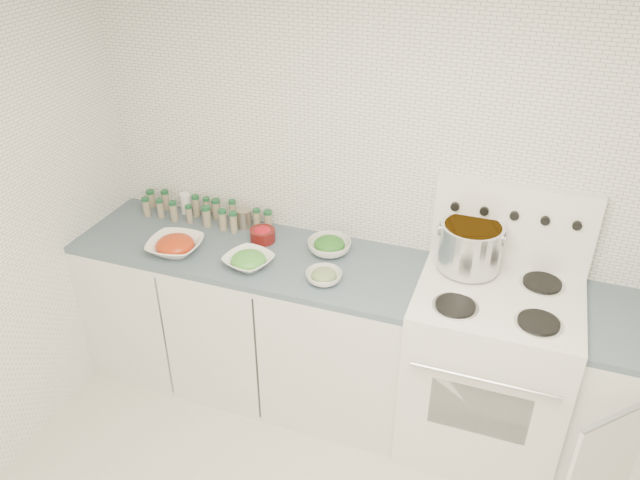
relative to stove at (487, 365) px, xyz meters
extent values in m
cube|color=white|center=(-0.48, 0.32, 0.75)|extent=(3.50, 0.02, 2.50)
cube|color=white|center=(-1.30, 0.00, -0.06)|extent=(1.85, 0.62, 0.86)
cube|color=#435864|center=(-1.30, 0.00, 0.39)|extent=(1.85, 0.62, 0.03)
cube|color=white|center=(0.00, -0.01, -0.04)|extent=(0.76, 0.65, 0.92)
cube|color=black|center=(0.00, -0.33, 0.00)|extent=(0.45, 0.01, 0.28)
cylinder|color=silver|center=(0.00, -0.37, 0.22)|extent=(0.65, 0.02, 0.02)
cube|color=white|center=(0.00, -0.01, 0.43)|extent=(0.76, 0.65, 0.01)
cube|color=white|center=(0.00, 0.28, 0.65)|extent=(0.76, 0.06, 0.43)
cylinder|color=silver|center=(-0.18, -0.17, 0.44)|extent=(0.21, 0.21, 0.01)
cylinder|color=black|center=(-0.18, -0.17, 0.45)|extent=(0.18, 0.18, 0.01)
cylinder|color=silver|center=(0.18, -0.17, 0.44)|extent=(0.21, 0.21, 0.01)
cylinder|color=black|center=(0.18, -0.17, 0.45)|extent=(0.18, 0.18, 0.01)
cylinder|color=silver|center=(-0.18, 0.15, 0.44)|extent=(0.21, 0.21, 0.01)
cylinder|color=black|center=(-0.18, 0.15, 0.45)|extent=(0.18, 0.18, 0.01)
cylinder|color=silver|center=(0.18, 0.15, 0.44)|extent=(0.21, 0.21, 0.01)
cylinder|color=black|center=(0.18, 0.15, 0.45)|extent=(0.18, 0.18, 0.01)
cylinder|color=black|center=(-0.28, 0.25, 0.72)|extent=(0.04, 0.02, 0.04)
cylinder|color=black|center=(-0.14, 0.25, 0.72)|extent=(0.04, 0.02, 0.04)
cylinder|color=black|center=(0.00, 0.25, 0.72)|extent=(0.04, 0.02, 0.04)
cylinder|color=black|center=(0.14, 0.25, 0.72)|extent=(0.04, 0.02, 0.04)
cylinder|color=black|center=(0.28, 0.25, 0.72)|extent=(0.04, 0.02, 0.04)
cube|color=white|center=(0.53, -0.45, -0.07)|extent=(0.29, 0.30, 0.70)
cylinder|color=silver|center=(-0.18, 0.16, 0.57)|extent=(0.30, 0.30, 0.23)
cylinder|color=#C4811B|center=(-0.18, 0.16, 0.67)|extent=(0.27, 0.27, 0.03)
torus|color=silver|center=(-0.33, 0.16, 0.63)|extent=(0.01, 0.07, 0.07)
torus|color=silver|center=(-0.02, 0.16, 0.63)|extent=(0.01, 0.07, 0.07)
imported|color=white|center=(-1.65, -0.14, 0.44)|extent=(0.30, 0.30, 0.07)
ellipsoid|color=red|center=(-1.65, -0.14, 0.45)|extent=(0.20, 0.20, 0.09)
imported|color=white|center=(-1.23, -0.13, 0.43)|extent=(0.29, 0.29, 0.06)
ellipsoid|color=#2A802D|center=(-1.23, -0.13, 0.44)|extent=(0.17, 0.17, 0.08)
imported|color=white|center=(-0.88, 0.12, 0.44)|extent=(0.23, 0.23, 0.07)
ellipsoid|color=#194E16|center=(-0.88, 0.12, 0.46)|extent=(0.16, 0.16, 0.07)
imported|color=white|center=(-0.82, -0.14, 0.43)|extent=(0.18, 0.18, 0.05)
ellipsoid|color=#2C461C|center=(-0.82, -0.14, 0.45)|extent=(0.13, 0.13, 0.06)
cylinder|color=#55100E|center=(-1.26, 0.12, 0.44)|extent=(0.14, 0.14, 0.07)
ellipsoid|color=#B30C1E|center=(-1.26, 0.12, 0.46)|extent=(0.10, 0.10, 0.05)
cylinder|color=white|center=(-1.81, 0.26, 0.46)|extent=(0.07, 0.07, 0.12)
cylinder|color=gray|center=(-1.42, 0.22, 0.46)|extent=(0.10, 0.10, 0.11)
cylinder|color=gray|center=(-2.05, 0.26, 0.45)|extent=(0.05, 0.05, 0.09)
cylinder|color=#164F2A|center=(-2.05, 0.26, 0.50)|extent=(0.05, 0.05, 0.02)
cylinder|color=gray|center=(-1.95, 0.26, 0.45)|extent=(0.04, 0.04, 0.10)
cylinder|color=#164F2A|center=(-1.95, 0.26, 0.52)|extent=(0.05, 0.05, 0.02)
cylinder|color=gray|center=(-1.74, 0.25, 0.46)|extent=(0.04, 0.04, 0.11)
cylinder|color=#164F2A|center=(-1.74, 0.25, 0.52)|extent=(0.04, 0.04, 0.02)
cylinder|color=gray|center=(-1.68, 0.26, 0.46)|extent=(0.04, 0.04, 0.10)
cylinder|color=#164F2A|center=(-1.68, 0.26, 0.52)|extent=(0.04, 0.04, 0.02)
cylinder|color=gray|center=(-1.61, 0.26, 0.46)|extent=(0.05, 0.05, 0.10)
cylinder|color=#164F2A|center=(-1.61, 0.26, 0.52)|extent=(0.05, 0.05, 0.02)
cylinder|color=gray|center=(-1.51, 0.26, 0.46)|extent=(0.04, 0.04, 0.11)
cylinder|color=#164F2A|center=(-1.51, 0.26, 0.53)|extent=(0.04, 0.04, 0.02)
cylinder|color=gray|center=(-1.35, 0.24, 0.45)|extent=(0.04, 0.04, 0.10)
cylinder|color=#164F2A|center=(-1.35, 0.24, 0.51)|extent=(0.04, 0.04, 0.02)
cylinder|color=gray|center=(-1.29, 0.25, 0.45)|extent=(0.05, 0.05, 0.09)
cylinder|color=#164F2A|center=(-1.29, 0.25, 0.51)|extent=(0.05, 0.05, 0.02)
cylinder|color=gray|center=(-2.01, 0.16, 0.45)|extent=(0.04, 0.04, 0.10)
cylinder|color=#164F2A|center=(-2.01, 0.16, 0.51)|extent=(0.04, 0.04, 0.02)
cylinder|color=gray|center=(-1.93, 0.17, 0.45)|extent=(0.04, 0.04, 0.10)
cylinder|color=#164F2A|center=(-1.93, 0.17, 0.51)|extent=(0.04, 0.04, 0.02)
cylinder|color=gray|center=(-1.83, 0.16, 0.46)|extent=(0.04, 0.04, 0.10)
cylinder|color=#164F2A|center=(-1.83, 0.16, 0.52)|extent=(0.04, 0.04, 0.02)
cylinder|color=gray|center=(-1.74, 0.17, 0.45)|extent=(0.04, 0.04, 0.09)
cylinder|color=#164F2A|center=(-1.74, 0.17, 0.50)|extent=(0.04, 0.04, 0.02)
cylinder|color=gray|center=(-1.62, 0.16, 0.45)|extent=(0.05, 0.05, 0.10)
cylinder|color=#164F2A|center=(-1.62, 0.16, 0.52)|extent=(0.05, 0.05, 0.02)
cylinder|color=gray|center=(-1.52, 0.16, 0.46)|extent=(0.04, 0.04, 0.10)
cylinder|color=#164F2A|center=(-1.52, 0.16, 0.52)|extent=(0.05, 0.05, 0.02)
cylinder|color=gray|center=(-1.45, 0.15, 0.46)|extent=(0.04, 0.04, 0.11)
cylinder|color=#164F2A|center=(-1.45, 0.15, 0.52)|extent=(0.04, 0.04, 0.02)
camera|label=1|loc=(0.01, -2.51, 2.13)|focal=35.00mm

